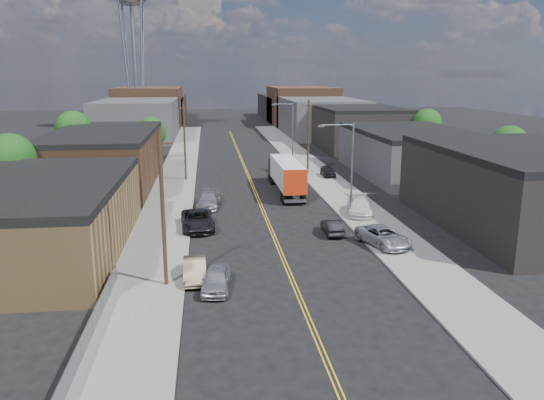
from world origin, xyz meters
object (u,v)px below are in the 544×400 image
object	(u,v)px
car_left_c	(197,220)
car_right_lot_b	(359,206)
car_left_a	(216,279)
semi_truck	(285,173)
car_ahead_truck	(280,168)
car_right_oncoming	(332,227)
car_right_lot_c	(328,171)
car_left_b	(195,270)
car_left_d	(209,200)
car_right_lot_a	(383,236)

from	to	relation	value
car_left_c	car_right_lot_b	distance (m)	15.68
car_right_lot_b	car_left_a	bearing A→B (deg)	-118.32
semi_truck	car_ahead_truck	world-z (taller)	semi_truck
semi_truck	car_ahead_truck	size ratio (longest dim) A/B	2.86
car_right_oncoming	car_right_lot_c	bearing A→B (deg)	-100.54
car_left_c	car_right_oncoming	size ratio (longest dim) A/B	1.54
semi_truck	car_left_a	bearing A→B (deg)	-107.10
car_right_oncoming	car_right_lot_b	distance (m)	7.03
car_left_b	car_left_c	world-z (taller)	car_left_c
car_left_d	car_left_c	bearing A→B (deg)	-91.17
car_left_b	car_left_c	xyz separation A→B (m)	(0.00, 11.91, 0.12)
semi_truck	car_right_lot_a	size ratio (longest dim) A/B	2.75
car_left_a	car_right_lot_c	xyz separation A→B (m)	(15.35, 36.10, 0.12)
car_left_b	car_left_c	distance (m)	11.91
car_left_d	car_right_lot_c	size ratio (longest dim) A/B	1.31
car_left_b	car_right_lot_a	bearing A→B (deg)	17.39
semi_truck	car_left_b	bearing A→B (deg)	-110.95
car_left_c	car_right_lot_c	distance (m)	27.87
car_left_c	car_left_d	world-z (taller)	car_left_c
car_right_lot_a	semi_truck	bearing A→B (deg)	85.09
car_left_a	car_left_c	bearing A→B (deg)	102.78
car_right_oncoming	car_right_lot_a	size ratio (longest dim) A/B	0.73
car_right_lot_b	car_ahead_truck	bearing A→B (deg)	112.65
car_left_d	car_right_oncoming	xyz separation A→B (m)	(10.39, -10.78, -0.13)
car_left_c	car_left_d	bearing A→B (deg)	78.65
car_left_a	car_right_lot_a	bearing A→B (deg)	35.07
car_right_lot_a	car_right_lot_b	xyz separation A→B (m)	(0.82, 9.64, 0.04)
car_right_lot_a	car_right_lot_b	size ratio (longest dim) A/B	0.99
semi_truck	car_ahead_truck	xyz separation A→B (m)	(0.95, 11.95, -1.45)
car_right_lot_b	car_ahead_truck	xyz separation A→B (m)	(-4.55, 23.54, -0.22)
car_left_d	car_right_lot_b	distance (m)	15.26
car_left_b	car_right_oncoming	world-z (taller)	car_left_b
semi_truck	car_left_b	world-z (taller)	semi_truck
car_right_lot_a	car_ahead_truck	world-z (taller)	car_right_lot_a
car_right_lot_a	car_right_oncoming	bearing A→B (deg)	112.12
car_right_lot_b	car_right_oncoming	bearing A→B (deg)	-113.20
car_left_d	car_right_lot_c	xyz separation A→B (m)	(15.73, 14.40, 0.07)
car_right_lot_a	car_left_d	bearing A→B (deg)	115.47
car_left_d	car_right_lot_a	world-z (taller)	car_right_lot_a
car_right_lot_c	car_ahead_truck	distance (m)	7.18
car_left_c	car_ahead_truck	xyz separation A→B (m)	(10.87, 26.40, -0.12)
car_ahead_truck	car_left_d	bearing A→B (deg)	-122.27
semi_truck	car_left_c	size ratio (longest dim) A/B	2.44
car_left_c	car_right_oncoming	distance (m)	11.76
car_right_oncoming	car_right_lot_a	distance (m)	5.04
car_left_b	car_right_oncoming	size ratio (longest dim) A/B	1.10
semi_truck	car_right_lot_b	distance (m)	12.89
car_left_b	semi_truck	bearing A→B (deg)	67.41
semi_truck	car_right_lot_b	xyz separation A→B (m)	(5.50, -11.59, -1.24)
car_right_oncoming	car_right_lot_b	bearing A→B (deg)	-123.47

